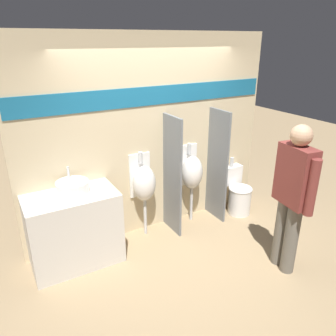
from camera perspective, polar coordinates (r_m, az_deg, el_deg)
The scene contains 11 objects.
ground_plane at distance 4.58m, azimuth 1.09°, elevation -12.98°, with size 16.00×16.00×0.00m, color #997F5B.
display_wall at distance 4.47m, azimuth -2.76°, elevation 5.46°, with size 3.64×0.07×2.70m.
sink_counter at distance 4.17m, azimuth -15.99°, elevation -10.28°, with size 1.06×0.59×0.92m.
sink_basin at distance 3.98m, azimuth -16.30°, elevation -3.21°, with size 0.38×0.38×0.28m.
cell_phone at distance 3.92m, azimuth -11.76°, elevation -4.25°, with size 0.07×0.14×0.01m.
divider_near_counter at distance 4.51m, azimuth 0.75°, elevation -1.41°, with size 0.03×0.46×1.68m.
divider_mid at distance 4.92m, azimuth 8.57°, elevation 0.38°, with size 0.03×0.46×1.68m.
urinal_near_counter at distance 4.44m, azimuth -4.23°, elevation -2.66°, with size 0.32×0.28×1.20m.
urinal_far at distance 4.80m, azimuth 4.15°, elevation -0.75°, with size 0.32×0.28×1.20m.
toilet at distance 5.33m, azimuth 11.96°, elevation -4.38°, with size 0.38×0.53×0.86m.
person_in_vest at distance 3.94m, azimuth 20.84°, elevation -4.24°, with size 0.26×0.62×1.78m.
Camera 1 is at (-1.96, -3.23, 2.61)m, focal length 35.00 mm.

